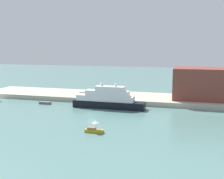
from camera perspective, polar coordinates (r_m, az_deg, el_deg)
name	(u,v)px	position (r m, az deg, el deg)	size (l,w,h in m)	color
ground	(91,114)	(90.52, -4.19, -4.93)	(400.00, 400.00, 0.00)	slate
quay_dock	(113,97)	(114.68, 0.21, -1.52)	(110.00, 20.17, 1.76)	#B7AD99
large_yacht	(108,99)	(98.20, -0.88, -2.00)	(25.17, 4.38, 10.78)	black
small_motorboat	(94,129)	(71.64, -3.59, -7.83)	(4.70, 1.76, 3.04)	#B7991E
work_barge	(45,103)	(108.22, -13.28, -2.63)	(4.44, 1.43, 0.86)	#595966
harbor_building	(201,84)	(110.21, 17.45, 1.16)	(20.01, 14.12, 11.56)	brown
parked_car	(83,94)	(112.68, -5.81, -1.00)	(4.23, 1.82, 1.32)	#B21E1E
person_figure	(93,95)	(109.85, -3.76, -1.10)	(0.36, 0.36, 1.76)	#334C8C
mooring_bollard	(104,97)	(106.87, -1.69, -1.56)	(0.37, 0.37, 0.90)	black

